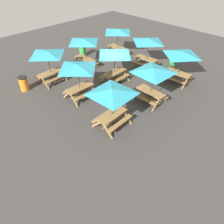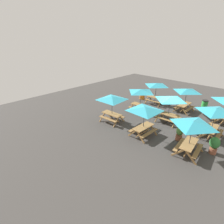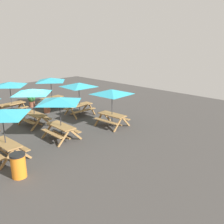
{
  "view_description": "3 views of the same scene",
  "coord_description": "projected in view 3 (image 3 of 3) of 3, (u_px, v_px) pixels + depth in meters",
  "views": [
    {
      "loc": [
        -9.64,
        9.89,
        7.8
      ],
      "look_at": [
        -3.29,
        3.53,
        0.9
      ],
      "focal_mm": 35.0,
      "sensor_mm": 36.0,
      "label": 1
    },
    {
      "loc": [
        -13.07,
        -5.89,
        6.83
      ],
      "look_at": [
        -3.29,
        3.53,
        0.9
      ],
      "focal_mm": 28.0,
      "sensor_mm": 36.0,
      "label": 2
    },
    {
      "loc": [
        7.07,
        13.69,
        5.18
      ],
      "look_at": [
        -3.29,
        3.53,
        0.9
      ],
      "focal_mm": 40.0,
      "sensor_mm": 36.0,
      "label": 3
    }
  ],
  "objects": [
    {
      "name": "ground_plane",
      "position": [
        35.0,
        125.0,
        15.5
      ],
      "size": [
        29.91,
        29.91,
        0.0
      ],
      "primitive_type": "plane",
      "color": "#3D3A38",
      "rests_on": "ground"
    },
    {
      "name": "picnic_table_0",
      "position": [
        79.0,
        87.0,
        17.07
      ],
      "size": [
        2.83,
        2.83,
        2.34
      ],
      "rotation": [
        0.0,
        0.0,
        -0.05
      ],
      "color": "olive",
      "rests_on": "ground"
    },
    {
      "name": "picnic_table_1",
      "position": [
        32.0,
        94.0,
        14.96
      ],
      "size": [
        2.06,
        2.06,
        2.34
      ],
      "rotation": [
        0.0,
        0.0,
        1.6
      ],
      "color": "olive",
      "rests_on": "ground"
    },
    {
      "name": "picnic_table_2",
      "position": [
        112.0,
        94.0,
        14.83
      ],
      "size": [
        2.82,
        2.82,
        2.34
      ],
      "rotation": [
        0.0,
        0.0,
        1.63
      ],
      "color": "olive",
      "rests_on": "ground"
    },
    {
      "name": "picnic_table_3",
      "position": [
        2.0,
        116.0,
        10.68
      ],
      "size": [
        2.08,
        2.08,
        2.34
      ],
      "rotation": [
        0.0,
        0.0,
        1.61
      ],
      "color": "olive",
      "rests_on": "ground"
    },
    {
      "name": "picnic_table_4",
      "position": [
        51.0,
        82.0,
        19.19
      ],
      "size": [
        2.2,
        2.2,
        2.34
      ],
      "rotation": [
        0.0,
        0.0,
        0.1
      ],
      "color": "olive",
      "rests_on": "ground"
    },
    {
      "name": "picnic_table_6",
      "position": [
        60.0,
        103.0,
        12.87
      ],
      "size": [
        2.03,
        2.03,
        2.34
      ],
      "rotation": [
        0.0,
        0.0,
        1.55
      ],
      "color": "olive",
      "rests_on": "ground"
    },
    {
      "name": "picnic_table_7",
      "position": [
        10.0,
        86.0,
        17.35
      ],
      "size": [
        2.13,
        2.13,
        2.34
      ],
      "rotation": [
        0.0,
        0.0,
        0.07
      ],
      "color": "olive",
      "rests_on": "ground"
    },
    {
      "name": "trash_bin_orange",
      "position": [
        18.0,
        165.0,
        9.59
      ],
      "size": [
        0.59,
        0.59,
        0.98
      ],
      "color": "orange",
      "rests_on": "ground"
    },
    {
      "name": "potted_plant_0",
      "position": [
        32.0,
        99.0,
        19.54
      ],
      "size": [
        0.61,
        0.61,
        1.15
      ],
      "color": "#935138",
      "rests_on": "ground"
    },
    {
      "name": "potted_plant_1",
      "position": [
        47.0,
        105.0,
        18.05
      ],
      "size": [
        0.49,
        0.49,
        1.03
      ],
      "color": "#935138",
      "rests_on": "ground"
    }
  ]
}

